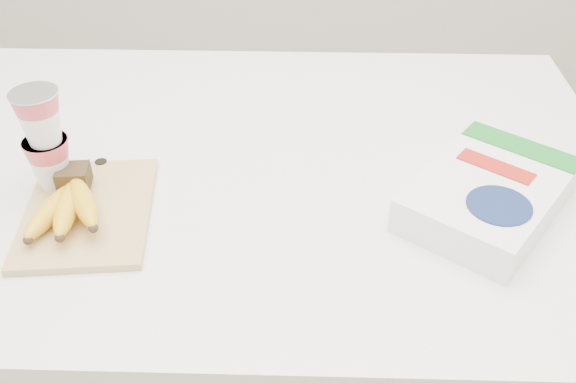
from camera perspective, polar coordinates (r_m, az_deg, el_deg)
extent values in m
cube|color=white|center=(1.44, -3.42, -13.56)|extent=(1.30, 0.87, 0.98)
cube|color=#DEB079|center=(1.02, -17.31, -1.71)|extent=(0.21, 0.27, 0.01)
cube|color=#382816|center=(1.05, -18.52, 1.26)|extent=(0.05, 0.05, 0.03)
ellipsoid|color=yellow|center=(1.01, -20.25, -1.50)|extent=(0.06, 0.15, 0.04)
sphere|color=#382816|center=(0.97, -22.12, -3.98)|extent=(0.01, 0.01, 0.01)
ellipsoid|color=yellow|center=(1.00, -19.05, -1.28)|extent=(0.05, 0.15, 0.04)
sphere|color=#382816|center=(0.94, -19.63, -3.85)|extent=(0.01, 0.01, 0.01)
ellipsoid|color=yellow|center=(0.99, -17.76, -0.78)|extent=(0.10, 0.14, 0.04)
sphere|color=#382816|center=(0.94, -16.92, -3.10)|extent=(0.01, 0.01, 0.01)
cylinder|color=silver|center=(1.00, -21.73, 8.18)|extent=(0.07, 0.07, 0.00)
cube|color=white|center=(1.02, 17.37, -0.26)|extent=(0.31, 0.33, 0.06)
cube|color=#197423|center=(1.09, 20.05, 3.83)|extent=(0.18, 0.15, 0.00)
cylinder|color=#132148|center=(0.95, 18.25, -1.14)|extent=(0.13, 0.13, 0.00)
cube|color=#AF1E14|center=(1.03, 17.99, 2.18)|extent=(0.11, 0.10, 0.00)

